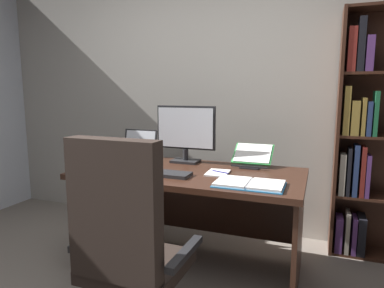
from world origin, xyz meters
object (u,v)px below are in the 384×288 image
(computer_mouse, at_px, (124,169))
(open_binder, at_px, (249,184))
(notepad, at_px, (218,173))
(monitor, at_px, (186,134))
(office_chair, at_px, (128,259))
(reading_stand_with_book, at_px, (252,156))
(keyboard, at_px, (161,173))
(coffee_mug, at_px, (117,157))
(pen, at_px, (220,172))
(laptop, at_px, (135,152))
(desk, at_px, (193,195))

(computer_mouse, xyz_separation_m, open_binder, (0.93, -0.05, -0.01))
(notepad, bearing_deg, monitor, 141.56)
(office_chair, xyz_separation_m, reading_stand_with_book, (0.41, 1.18, 0.36))
(keyboard, distance_m, coffee_mug, 0.58)
(reading_stand_with_book, bearing_deg, computer_mouse, -148.04)
(notepad, distance_m, pen, 0.02)
(keyboard, bearing_deg, monitor, 90.00)
(computer_mouse, xyz_separation_m, pen, (0.68, 0.18, -0.01))
(reading_stand_with_book, bearing_deg, open_binder, -80.83)
(laptop, relative_size, notepad, 1.52)
(keyboard, height_order, reading_stand_with_book, reading_stand_with_book)
(desk, distance_m, coffee_mug, 0.71)
(reading_stand_with_book, distance_m, notepad, 0.39)
(computer_mouse, height_order, reading_stand_with_book, reading_stand_with_book)
(monitor, height_order, pen, monitor)
(keyboard, height_order, open_binder, same)
(reading_stand_with_book, distance_m, open_binder, 0.58)
(keyboard, distance_m, notepad, 0.40)
(monitor, bearing_deg, notepad, -38.44)
(notepad, bearing_deg, pen, 0.00)
(laptop, height_order, computer_mouse, laptop)
(desk, distance_m, office_chair, 0.92)
(computer_mouse, bearing_deg, monitor, 57.03)
(reading_stand_with_book, bearing_deg, office_chair, -109.20)
(reading_stand_with_book, height_order, open_binder, reading_stand_with_book)
(keyboard, relative_size, open_binder, 0.99)
(monitor, distance_m, laptop, 0.51)
(reading_stand_with_book, height_order, coffee_mug, reading_stand_with_book)
(keyboard, bearing_deg, office_chair, -79.06)
(laptop, relative_size, coffee_mug, 3.31)
(desk, xyz_separation_m, monitor, (-0.14, 0.20, 0.44))
(office_chair, distance_m, computer_mouse, 0.84)
(monitor, bearing_deg, laptop, 179.72)
(keyboard, height_order, coffee_mug, coffee_mug)
(monitor, xyz_separation_m, pen, (0.38, -0.28, -0.22))
(monitor, bearing_deg, desk, -55.65)
(desk, distance_m, pen, 0.33)
(open_binder, relative_size, coffee_mug, 4.41)
(office_chair, relative_size, laptop, 3.48)
(pen, bearing_deg, laptop, 161.48)
(desk, bearing_deg, coffee_mug, -179.46)
(keyboard, bearing_deg, laptop, 135.69)
(desk, height_order, pen, pen)
(laptop, relative_size, keyboard, 0.76)
(open_binder, height_order, notepad, open_binder)
(desk, relative_size, open_binder, 3.83)
(notepad, bearing_deg, laptop, 161.07)
(laptop, height_order, open_binder, laptop)
(laptop, bearing_deg, office_chair, -61.70)
(laptop, xyz_separation_m, open_binder, (1.10, -0.51, -0.04))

